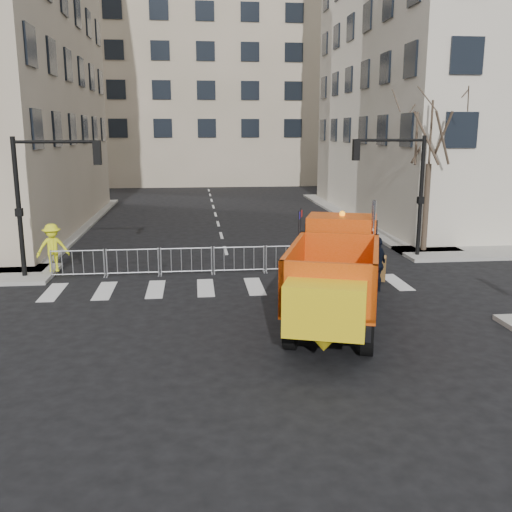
{
  "coord_description": "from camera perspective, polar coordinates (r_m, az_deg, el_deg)",
  "views": [
    {
      "loc": [
        -1.46,
        -14.62,
        5.63
      ],
      "look_at": [
        0.42,
        2.5,
        1.81
      ],
      "focal_mm": 40.0,
      "sensor_mm": 36.0,
      "label": 1
    }
  ],
  "objects": [
    {
      "name": "traffic_light_right",
      "position": [
        26.25,
        16.14,
        5.6
      ],
      "size": [
        0.18,
        0.18,
        5.4
      ],
      "primitive_type": "cylinder",
      "color": "black",
      "rests_on": "ground"
    },
    {
      "name": "worker",
      "position": [
        23.78,
        -19.67,
        0.79
      ],
      "size": [
        1.39,
        1.04,
        1.91
      ],
      "primitive_type": "imported",
      "rotation": [
        0.0,
        0.0,
        0.3
      ],
      "color": "yellow",
      "rests_on": "sidewalk_back"
    },
    {
      "name": "cop_a",
      "position": [
        20.54,
        10.74,
        -1.21
      ],
      "size": [
        0.73,
        0.64,
        1.68
      ],
      "primitive_type": "imported",
      "rotation": [
        0.0,
        0.0,
        3.62
      ],
      "color": "black",
      "rests_on": "ground"
    },
    {
      "name": "street_tree",
      "position": [
        27.35,
        16.85,
        8.03
      ],
      "size": [
        3.0,
        3.0,
        7.5
      ],
      "primitive_type": null,
      "color": "#382B21",
      "rests_on": "ground"
    },
    {
      "name": "plow_truck",
      "position": [
        16.75,
        8.03,
        -1.61
      ],
      "size": [
        5.19,
        9.46,
        3.56
      ],
      "rotation": [
        0.0,
        0.0,
        1.25
      ],
      "color": "black",
      "rests_on": "ground"
    },
    {
      "name": "cop_b",
      "position": [
        22.81,
        10.78,
        0.59
      ],
      "size": [
        1.12,
        0.95,
        2.02
      ],
      "primitive_type": "imported",
      "rotation": [
        0.0,
        0.0,
        2.93
      ],
      "color": "black",
      "rests_on": "ground"
    },
    {
      "name": "crowd_barriers",
      "position": [
        22.8,
        -4.33,
        -0.41
      ],
      "size": [
        12.6,
        0.6,
        1.1
      ],
      "primitive_type": null,
      "color": "#9EA0A5",
      "rests_on": "ground"
    },
    {
      "name": "cop_c",
      "position": [
        20.52,
        12.02,
        -0.83
      ],
      "size": [
        1.14,
        1.19,
        1.99
      ],
      "primitive_type": "imported",
      "rotation": [
        0.0,
        0.0,
        3.98
      ],
      "color": "black",
      "rests_on": "ground"
    },
    {
      "name": "traffic_light_left",
      "position": [
        23.25,
        -22.63,
        4.3
      ],
      "size": [
        0.18,
        0.18,
        5.4
      ],
      "primitive_type": "cylinder",
      "color": "black",
      "rests_on": "ground"
    },
    {
      "name": "ground",
      "position": [
        15.73,
        -0.55,
        -8.47
      ],
      "size": [
        120.0,
        120.0,
        0.0
      ],
      "primitive_type": "plane",
      "color": "black",
      "rests_on": "ground"
    },
    {
      "name": "newspaper_box",
      "position": [
        22.91,
        8.08,
        -0.06
      ],
      "size": [
        0.46,
        0.42,
        1.1
      ],
      "primitive_type": "cube",
      "rotation": [
        0.0,
        0.0,
        -0.03
      ],
      "color": "maroon",
      "rests_on": "sidewalk_back"
    },
    {
      "name": "sidewalk_back",
      "position": [
        23.82,
        -2.59,
        -1.0
      ],
      "size": [
        64.0,
        5.0,
        0.15
      ],
      "primitive_type": "cube",
      "color": "gray",
      "rests_on": "ground"
    },
    {
      "name": "building_far",
      "position": [
        66.94,
        -5.25,
        17.9
      ],
      "size": [
        30.0,
        18.0,
        24.0
      ],
      "primitive_type": "cube",
      "color": "tan",
      "rests_on": "ground"
    }
  ]
}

